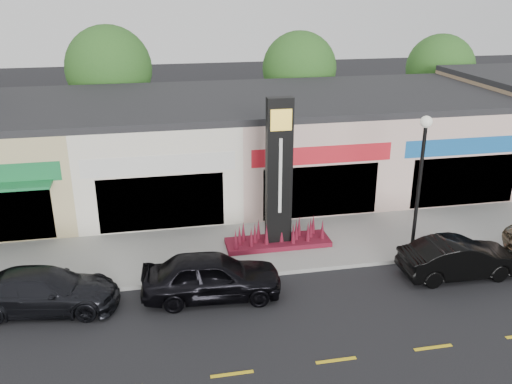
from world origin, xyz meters
TOP-DOWN VIEW (x-y plane):
  - ground at (0.00, 0.00)m, footprint 120.00×120.00m
  - sidewalk at (0.00, 4.35)m, footprint 52.00×4.30m
  - curb at (0.00, 2.10)m, footprint 52.00×0.20m
  - shop_beige at (-8.50, 11.46)m, footprint 7.00×10.85m
  - shop_cream at (-1.50, 11.47)m, footprint 7.00×10.01m
  - shop_pink_w at (5.50, 11.47)m, footprint 7.00×10.01m
  - shop_pink_e at (12.50, 11.47)m, footprint 7.00×10.01m
  - tree_rear_west at (-4.00, 19.50)m, footprint 5.20×5.20m
  - tree_rear_mid at (8.00, 19.50)m, footprint 4.80×4.80m
  - tree_rear_east at (18.00, 19.50)m, footprint 4.60×4.60m
  - lamp_east_near at (8.00, 2.50)m, footprint 0.44×0.44m
  - pylon_sign at (3.00, 4.20)m, footprint 4.20×1.30m
  - car_dark_sedan at (-5.50, 1.38)m, footprint 2.60×5.00m
  - car_black_sedan at (-0.06, 1.07)m, footprint 2.23×4.84m
  - car_black_conv at (8.95, 0.74)m, footprint 1.58×4.34m

SIDE VIEW (x-z plane):
  - ground at x=0.00m, z-range 0.00..0.00m
  - sidewalk at x=0.00m, z-range 0.00..0.15m
  - curb at x=0.00m, z-range 0.00..0.15m
  - car_dark_sedan at x=-5.50m, z-range 0.00..1.38m
  - car_black_conv at x=8.95m, z-range 0.00..1.42m
  - car_black_sedan at x=-0.06m, z-range 0.00..1.61m
  - pylon_sign at x=3.00m, z-range -0.73..5.27m
  - shop_cream at x=-1.50m, z-range 0.00..4.80m
  - shop_pink_w at x=5.50m, z-range 0.00..4.80m
  - shop_pink_e at x=12.50m, z-range 0.00..4.80m
  - shop_beige at x=-8.50m, z-range 0.00..4.80m
  - lamp_east_near at x=8.00m, z-range 0.74..6.21m
  - tree_rear_east at x=18.00m, z-range 1.16..8.10m
  - tree_rear_mid at x=8.00m, z-range 1.24..8.53m
  - tree_rear_west at x=-4.00m, z-range 1.30..9.13m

